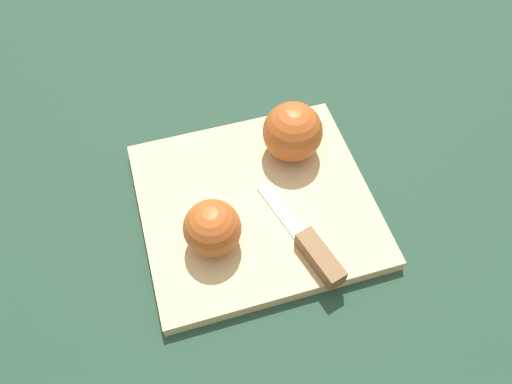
% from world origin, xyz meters
% --- Properties ---
extents(ground_plane, '(4.00, 4.00, 0.00)m').
position_xyz_m(ground_plane, '(0.00, 0.00, 0.00)').
color(ground_plane, '#1E3828').
extents(cutting_board, '(0.35, 0.33, 0.02)m').
position_xyz_m(cutting_board, '(0.00, 0.00, 0.01)').
color(cutting_board, tan).
rests_on(cutting_board, ground_plane).
extents(apple_half_left, '(0.07, 0.07, 0.07)m').
position_xyz_m(apple_half_left, '(-0.06, -0.06, 0.06)').
color(apple_half_left, '#AD4C1E').
rests_on(apple_half_left, cutting_board).
extents(apple_half_right, '(0.08, 0.08, 0.08)m').
position_xyz_m(apple_half_right, '(0.06, 0.08, 0.06)').
color(apple_half_right, '#AD4C1E').
rests_on(apple_half_right, cutting_board).
extents(knife, '(0.09, 0.16, 0.02)m').
position_xyz_m(knife, '(0.06, -0.09, 0.03)').
color(knife, silver).
rests_on(knife, cutting_board).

